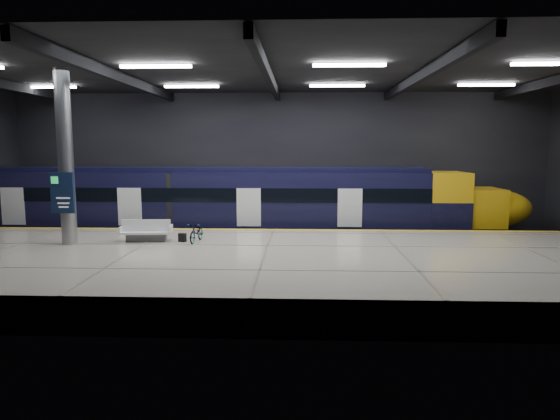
{
  "coord_description": "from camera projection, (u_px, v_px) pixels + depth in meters",
  "views": [
    {
      "loc": [
        1.28,
        -20.4,
        4.96
      ],
      "look_at": [
        0.38,
        1.5,
        2.2
      ],
      "focal_mm": 32.0,
      "sensor_mm": 36.0,
      "label": 1
    }
  ],
  "objects": [
    {
      "name": "ground",
      "position": [
        270.0,
        266.0,
        20.9
      ],
      "size": [
        30.0,
        30.0,
        0.0
      ],
      "primitive_type": "plane",
      "color": "black",
      "rests_on": "ground"
    },
    {
      "name": "room_shell",
      "position": [
        269.0,
        128.0,
        20.19
      ],
      "size": [
        30.1,
        16.1,
        8.05
      ],
      "color": "black",
      "rests_on": "ground"
    },
    {
      "name": "platform",
      "position": [
        265.0,
        268.0,
        18.35
      ],
      "size": [
        30.0,
        11.0,
        1.1
      ],
      "primitive_type": "cube",
      "color": "beige",
      "rests_on": "ground"
    },
    {
      "name": "safety_strip",
      "position": [
        273.0,
        230.0,
        23.48
      ],
      "size": [
        30.0,
        0.4,
        0.01
      ],
      "primitive_type": "cube",
      "color": "gold",
      "rests_on": "platform"
    },
    {
      "name": "rails",
      "position": [
        276.0,
        240.0,
        26.34
      ],
      "size": [
        30.0,
        1.52,
        0.16
      ],
      "color": "gray",
      "rests_on": "ground"
    },
    {
      "name": "train",
      "position": [
        229.0,
        203.0,
        26.19
      ],
      "size": [
        29.4,
        2.84,
        3.79
      ],
      "color": "black",
      "rests_on": "ground"
    },
    {
      "name": "bench",
      "position": [
        146.0,
        234.0,
        20.61
      ],
      "size": [
        2.12,
        1.03,
        0.9
      ],
      "rotation": [
        0.0,
        0.0,
        0.09
      ],
      "color": "#595B60",
      "rests_on": "platform"
    },
    {
      "name": "bicycle",
      "position": [
        197.0,
        232.0,
        20.46
      ],
      "size": [
        0.69,
        1.55,
        0.79
      ],
      "primitive_type": "imported",
      "rotation": [
        0.0,
        0.0,
        -0.12
      ],
      "color": "#99999E",
      "rests_on": "platform"
    },
    {
      "name": "pannier_bag",
      "position": [
        182.0,
        237.0,
        20.51
      ],
      "size": [
        0.35,
        0.28,
        0.35
      ],
      "primitive_type": "cube",
      "rotation": [
        0.0,
        0.0,
        -0.38
      ],
      "color": "black",
      "rests_on": "platform"
    },
    {
      "name": "info_column",
      "position": [
        65.0,
        160.0,
        19.65
      ],
      "size": [
        0.9,
        0.78,
        6.9
      ],
      "color": "#9EA0A5",
      "rests_on": "platform"
    }
  ]
}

